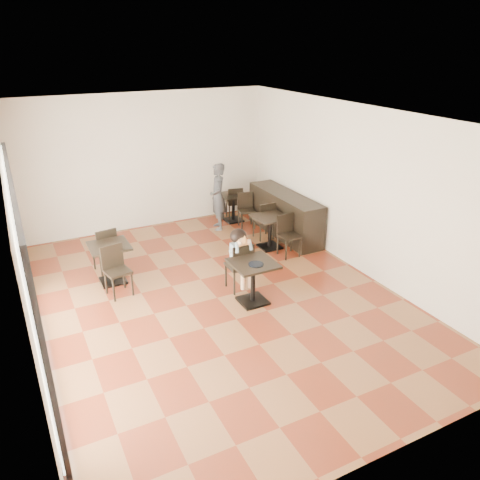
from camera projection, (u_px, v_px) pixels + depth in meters
floor at (217, 298)px, 8.40m from camera, size 6.00×8.00×0.01m
ceiling at (213, 116)px, 7.13m from camera, size 6.00×8.00×0.01m
wall_back at (146, 162)px, 11.04m from camera, size 6.00×0.01×3.20m
wall_front at (385, 343)px, 4.49m from camera, size 6.00×0.01×3.20m
wall_left at (19, 248)px, 6.52m from camera, size 0.01×8.00×3.20m
wall_right at (357, 190)px, 9.01m from camera, size 0.01×8.00×3.20m
storefront_window at (27, 275)px, 6.20m from camera, size 0.04×4.50×2.60m
child_table at (253, 282)px, 8.12m from camera, size 0.73×0.73×0.78m
child_chair at (239, 266)px, 8.54m from camera, size 0.42×0.42×0.93m
child at (239, 260)px, 8.49m from camera, size 0.42×0.59×1.18m
plate at (256, 264)px, 7.88m from camera, size 0.26×0.26×0.02m
pizza_slice at (244, 242)px, 8.17m from camera, size 0.27×0.21×0.06m
adult_patron at (218, 197)px, 11.16m from camera, size 0.51×0.66×1.61m
cafe_table_mid at (270, 232)px, 10.28m from camera, size 0.70×0.70×0.74m
cafe_table_left at (111, 263)px, 8.81m from camera, size 0.85×0.85×0.77m
cafe_table_back at (233, 208)px, 11.82m from camera, size 0.80×0.80×0.70m
chair_mid_a at (263, 220)px, 10.76m from camera, size 0.40×0.40×0.89m
chair_mid_b at (289, 236)px, 9.86m from camera, size 0.40×0.40×0.89m
chair_left_a at (104, 249)px, 9.23m from camera, size 0.48×0.48×0.92m
chair_left_b at (118, 272)px, 8.33m from camera, size 0.48×0.48×0.92m
chair_back_a at (234, 203)px, 11.95m from camera, size 0.45×0.45×0.85m
chair_back_b at (247, 211)px, 11.38m from camera, size 0.45×0.45×0.85m
service_counter at (285, 214)px, 10.94m from camera, size 0.60×2.40×1.00m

